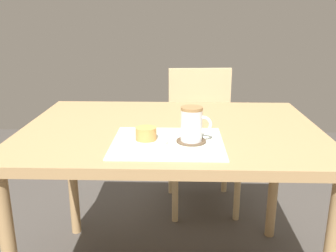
{
  "coord_description": "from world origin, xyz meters",
  "views": [
    {
      "loc": [
        0.03,
        -1.41,
        1.15
      ],
      "look_at": [
        -0.01,
        -0.16,
        0.77
      ],
      "focal_mm": 40.0,
      "sensor_mm": 36.0,
      "label": 1
    }
  ],
  "objects": [
    {
      "name": "pastry",
      "position": [
        -0.08,
        -0.21,
        0.76
      ],
      "size": [
        0.07,
        0.07,
        0.04
      ],
      "primitive_type": "cylinder",
      "color": "tan",
      "rests_on": "pastry_plate"
    },
    {
      "name": "pastry_plate",
      "position": [
        -0.08,
        -0.21,
        0.73
      ],
      "size": [
        0.15,
        0.15,
        0.01
      ],
      "primitive_type": "cylinder",
      "color": "silver",
      "rests_on": "placemat"
    },
    {
      "name": "dining_table",
      "position": [
        0.0,
        0.0,
        0.64
      ],
      "size": [
        1.16,
        0.84,
        0.72
      ],
      "color": "tan",
      "rests_on": "ground_plane"
    },
    {
      "name": "coffee_mug",
      "position": [
        0.08,
        -0.19,
        0.79
      ],
      "size": [
        0.11,
        0.07,
        0.12
      ],
      "color": "white",
      "rests_on": "coffee_coaster"
    },
    {
      "name": "wooden_chair",
      "position": [
        0.17,
        0.76,
        0.46
      ],
      "size": [
        0.45,
        0.45,
        0.82
      ],
      "rotation": [
        0.0,
        0.0,
        3.23
      ],
      "color": "#D1B27F",
      "rests_on": "ground_plane"
    },
    {
      "name": "coffee_coaster",
      "position": [
        0.07,
        -0.19,
        0.73
      ],
      "size": [
        0.1,
        0.1,
        0.0
      ],
      "primitive_type": "cylinder",
      "color": "brown",
      "rests_on": "placemat"
    },
    {
      "name": "placemat",
      "position": [
        -0.01,
        -0.2,
        0.72
      ],
      "size": [
        0.38,
        0.34,
        0.0
      ],
      "primitive_type": "cube",
      "color": "silver",
      "rests_on": "dining_table"
    }
  ]
}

